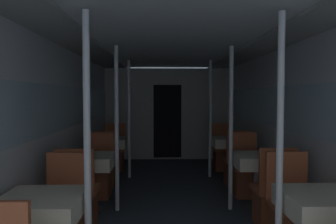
{
  "coord_description": "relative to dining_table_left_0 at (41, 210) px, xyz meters",
  "views": [
    {
      "loc": [
        -0.19,
        -1.58,
        1.46
      ],
      "look_at": [
        -0.08,
        2.41,
        1.26
      ],
      "focal_mm": 35.0,
      "sensor_mm": 36.0,
      "label": 1
    }
  ],
  "objects": [
    {
      "name": "support_pole_right_0",
      "position": [
        1.8,
        0.0,
        0.44
      ],
      "size": [
        0.05,
        0.05,
        2.09
      ],
      "color": "silver",
      "rests_on": "ground_plane"
    },
    {
      "name": "chair_left_near_1",
      "position": [
        -0.0,
        1.12,
        -0.32
      ],
      "size": [
        0.41,
        0.41,
        0.91
      ],
      "color": "brown",
      "rests_on": "ground_plane"
    },
    {
      "name": "support_pole_left_2",
      "position": [
        0.35,
        3.39,
        0.44
      ],
      "size": [
        0.05,
        0.05,
        2.09
      ],
      "color": "silver",
      "rests_on": "ground_plane"
    },
    {
      "name": "dining_table_left_2",
      "position": [
        0.0,
        3.39,
        0.0
      ],
      "size": [
        0.6,
        0.6,
        0.71
      ],
      "color": "#4C4C51",
      "rests_on": "ground_plane"
    },
    {
      "name": "dining_table_right_2",
      "position": [
        2.15,
        3.39,
        0.0
      ],
      "size": [
        0.6,
        0.6,
        0.71
      ],
      "color": "#4C4C51",
      "rests_on": "ground_plane"
    },
    {
      "name": "support_pole_right_2",
      "position": [
        1.8,
        3.39,
        0.44
      ],
      "size": [
        0.05,
        0.05,
        2.09
      ],
      "color": "silver",
      "rests_on": "ground_plane"
    },
    {
      "name": "chair_right_near_1",
      "position": [
        2.15,
        1.12,
        -0.32
      ],
      "size": [
        0.41,
        0.41,
        0.91
      ],
      "color": "brown",
      "rests_on": "ground_plane"
    },
    {
      "name": "bulkhead_far",
      "position": [
        1.07,
        5.09,
        0.44
      ],
      "size": [
        2.85,
        0.09,
        2.09
      ],
      "color": "#A8A8A3",
      "rests_on": "ground_plane"
    },
    {
      "name": "chair_right_far_1",
      "position": [
        2.15,
        2.27,
        -0.32
      ],
      "size": [
        0.41,
        0.41,
        0.91
      ],
      "rotation": [
        0.0,
        0.0,
        3.14
      ],
      "color": "brown",
      "rests_on": "ground_plane"
    },
    {
      "name": "chair_left_far_0",
      "position": [
        -0.0,
        0.57,
        -0.32
      ],
      "size": [
        0.41,
        0.41,
        0.91
      ],
      "rotation": [
        0.0,
        0.0,
        3.14
      ],
      "color": "brown",
      "rests_on": "ground_plane"
    },
    {
      "name": "dining_table_right_0",
      "position": [
        2.15,
        0.0,
        0.0
      ],
      "size": [
        0.6,
        0.6,
        0.71
      ],
      "color": "#4C4C51",
      "rests_on": "ground_plane"
    },
    {
      "name": "chair_right_near_2",
      "position": [
        2.15,
        2.81,
        -0.32
      ],
      "size": [
        0.41,
        0.41,
        0.91
      ],
      "color": "brown",
      "rests_on": "ground_plane"
    },
    {
      "name": "dining_table_left_1",
      "position": [
        0.0,
        1.69,
        0.0
      ],
      "size": [
        0.6,
        0.6,
        0.71
      ],
      "color": "#4C4C51",
      "rests_on": "ground_plane"
    },
    {
      "name": "support_pole_right_1",
      "position": [
        1.8,
        1.69,
        0.44
      ],
      "size": [
        0.05,
        0.05,
        2.09
      ],
      "color": "silver",
      "rests_on": "ground_plane"
    },
    {
      "name": "wall_right",
      "position": [
        2.53,
        1.84,
        0.48
      ],
      "size": [
        0.05,
        8.2,
        2.09
      ],
      "color": "silver",
      "rests_on": "ground_plane"
    },
    {
      "name": "chair_right_far_2",
      "position": [
        2.15,
        3.96,
        -0.32
      ],
      "size": [
        0.41,
        0.41,
        0.91
      ],
      "rotation": [
        0.0,
        0.0,
        3.14
      ],
      "color": "brown",
      "rests_on": "ground_plane"
    },
    {
      "name": "chair_left_far_2",
      "position": [
        -0.0,
        3.96,
        -0.32
      ],
      "size": [
        0.41,
        0.41,
        0.91
      ],
      "rotation": [
        0.0,
        0.0,
        3.14
      ],
      "color": "brown",
      "rests_on": "ground_plane"
    },
    {
      "name": "wall_left",
      "position": [
        -0.38,
        1.84,
        0.48
      ],
      "size": [
        0.05,
        8.2,
        2.09
      ],
      "color": "silver",
      "rests_on": "ground_plane"
    },
    {
      "name": "chair_right_far_0",
      "position": [
        2.15,
        0.57,
        -0.32
      ],
      "size": [
        0.41,
        0.41,
        0.91
      ],
      "rotation": [
        0.0,
        0.0,
        3.14
      ],
      "color": "brown",
      "rests_on": "ground_plane"
    },
    {
      "name": "dining_table_right_1",
      "position": [
        2.15,
        1.69,
        0.0
      ],
      "size": [
        0.6,
        0.6,
        0.71
      ],
      "color": "#4C4C51",
      "rests_on": "ground_plane"
    },
    {
      "name": "ceiling_panel",
      "position": [
        1.07,
        1.84,
        1.53
      ],
      "size": [
        2.91,
        8.2,
        0.07
      ],
      "color": "silver",
      "rests_on": "wall_left"
    },
    {
      "name": "chair_left_far_1",
      "position": [
        -0.0,
        2.27,
        -0.32
      ],
      "size": [
        0.41,
        0.41,
        0.91
      ],
      "rotation": [
        0.0,
        0.0,
        3.14
      ],
      "color": "brown",
      "rests_on": "ground_plane"
    },
    {
      "name": "support_pole_left_1",
      "position": [
        0.35,
        1.69,
        0.44
      ],
      "size": [
        0.05,
        0.05,
        2.09
      ],
      "color": "silver",
      "rests_on": "ground_plane"
    },
    {
      "name": "dining_table_left_0",
      "position": [
        0.0,
        0.0,
        0.0
      ],
      "size": [
        0.6,
        0.6,
        0.71
      ],
      "color": "#4C4C51",
      "rests_on": "ground_plane"
    },
    {
      "name": "chair_left_near_2",
      "position": [
        -0.0,
        2.81,
        -0.32
      ],
      "size": [
        0.41,
        0.41,
        0.91
      ],
      "color": "brown",
      "rests_on": "ground_plane"
    },
    {
      "name": "support_pole_left_0",
      "position": [
        0.35,
        0.0,
        0.44
      ],
      "size": [
        0.05,
        0.05,
        2.09
      ],
      "color": "silver",
      "rests_on": "ground_plane"
    }
  ]
}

